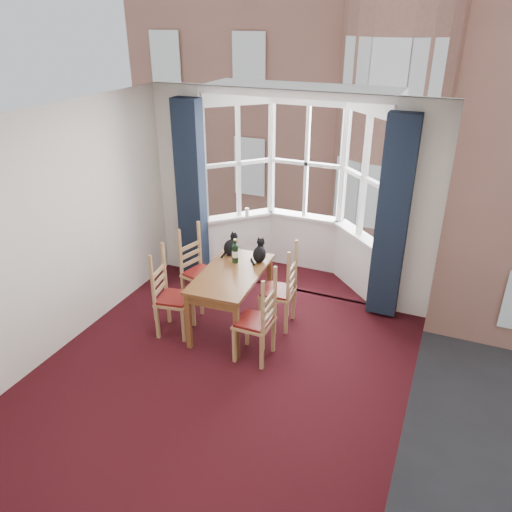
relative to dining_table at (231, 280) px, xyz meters
The scene contains 21 objects.
floor 1.26m from the dining_table, 73.66° to the right, with size 4.50×4.50×0.00m, color black.
ceiling 2.38m from the dining_table, 73.66° to the right, with size 4.50×4.50×0.00m, color white.
wall_left 2.12m from the dining_table, 148.80° to the right, with size 4.50×4.50×0.00m, color silver.
wall_right 2.62m from the dining_table, 24.08° to the right, with size 4.50×4.50×0.00m, color silver.
wall_near 3.37m from the dining_table, 84.74° to the right, with size 4.00×4.00×0.00m, color silver.
wall_back_pier_left 1.96m from the dining_table, 137.83° to the left, with size 0.70×0.12×2.80m, color silver.
wall_back_pier_right 2.41m from the dining_table, 32.04° to the left, with size 0.70×0.12×2.80m, color silver.
bay_window 1.90m from the dining_table, 80.08° to the left, with size 2.76×0.94×2.80m.
curtain_left 1.67m from the dining_table, 137.04° to the left, with size 0.38×0.22×2.60m, color #162031.
curtain_right 2.12m from the dining_table, 31.17° to the left, with size 0.38×0.22×2.60m, color #162031.
dining_table is the anchor object (origin of this frame).
chair_left_near 0.82m from the dining_table, 148.29° to the right, with size 0.47×0.48×0.92m.
chair_left_far 0.79m from the dining_table, 154.65° to the left, with size 0.50×0.51×0.92m.
chair_right_near 0.81m from the dining_table, 38.85° to the right, with size 0.40×0.42×0.92m.
chair_right_far 0.70m from the dining_table, 23.55° to the left, with size 0.43×0.45×0.92m.
cat_left 0.56m from the dining_table, 115.78° to the left, with size 0.22×0.26×0.31m.
cat_right 0.52m from the dining_table, 63.38° to the left, with size 0.20×0.25×0.32m.
wine_bottle 0.37m from the dining_table, 104.09° to the left, with size 0.08×0.08×0.32m.
candle_tall 1.66m from the dining_table, 106.98° to the left, with size 0.06×0.06×0.14m, color white.
street 31.93m from the dining_table, 89.45° to the left, with size 80.00×80.00×0.00m, color #333335.
tenement_building 13.02m from the dining_table, 88.67° to the left, with size 18.40×7.80×15.20m.
Camera 1 is at (2.10, -3.86, 3.65)m, focal length 35.00 mm.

